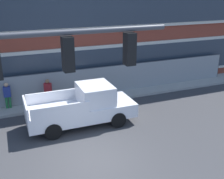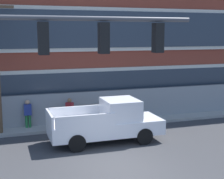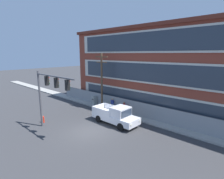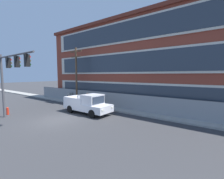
% 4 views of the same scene
% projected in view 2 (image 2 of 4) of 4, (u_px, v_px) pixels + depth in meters
% --- Properties ---
extents(ground_plane, '(160.00, 160.00, 0.00)m').
position_uv_depth(ground_plane, '(119.00, 169.00, 13.37)').
color(ground_plane, '#38383A').
extents(sidewalk_building_side, '(80.00, 1.80, 0.16)m').
position_uv_depth(sidewalk_building_side, '(80.00, 125.00, 19.57)').
color(sidewalk_building_side, '#9E9B93').
rests_on(sidewalk_building_side, ground).
extents(brick_mill_building, '(36.69, 11.61, 10.98)m').
position_uv_depth(brick_mill_building, '(150.00, 30.00, 26.96)').
color(brick_mill_building, brown).
rests_on(brick_mill_building, ground).
extents(chain_link_fence, '(26.80, 0.06, 1.94)m').
position_uv_depth(chain_link_fence, '(62.00, 109.00, 19.43)').
color(chain_link_fence, gray).
rests_on(chain_link_fence, ground).
extents(traffic_signal_mast, '(6.34, 0.43, 5.96)m').
position_uv_depth(traffic_signal_mast, '(56.00, 64.00, 9.60)').
color(traffic_signal_mast, '#4C4C51').
rests_on(traffic_signal_mast, ground).
extents(pickup_truck_white, '(5.53, 2.19, 2.07)m').
position_uv_depth(pickup_truck_white, '(108.00, 122.00, 16.65)').
color(pickup_truck_white, silver).
rests_on(pickup_truck_white, ground).
extents(pedestrian_near_cabinet, '(0.46, 0.44, 1.69)m').
position_uv_depth(pedestrian_near_cabinet, '(70.00, 111.00, 19.09)').
color(pedestrian_near_cabinet, '#4C4C51').
rests_on(pedestrian_near_cabinet, ground).
extents(pedestrian_by_fence, '(0.41, 0.25, 1.69)m').
position_uv_depth(pedestrian_by_fence, '(28.00, 113.00, 18.60)').
color(pedestrian_by_fence, '#236B38').
rests_on(pedestrian_by_fence, ground).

